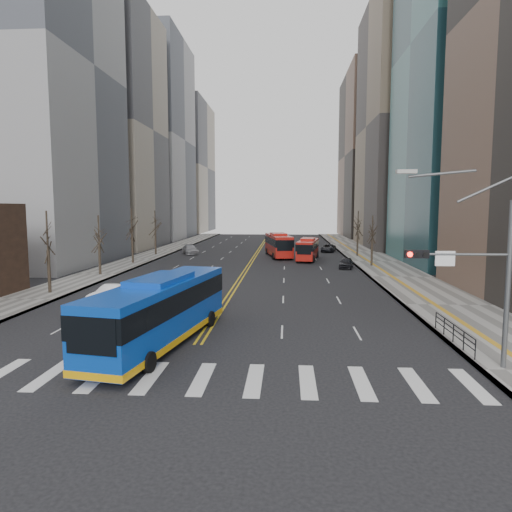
# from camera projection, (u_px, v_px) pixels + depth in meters

# --- Properties ---
(ground) EXTENTS (220.00, 220.00, 0.00)m
(ground) POSITION_uv_depth(u_px,v_px,m) (176.00, 378.00, 20.57)
(ground) COLOR black
(sidewalk_right) EXTENTS (7.00, 130.00, 0.15)m
(sidewalk_right) POSITION_uv_depth(u_px,v_px,m) (376.00, 262.00, 64.05)
(sidewalk_right) COLOR slate
(sidewalk_right) RESTS_ON ground
(sidewalk_left) EXTENTS (5.00, 130.00, 0.15)m
(sidewalk_left) POSITION_uv_depth(u_px,v_px,m) (139.00, 260.00, 66.30)
(sidewalk_left) COLOR slate
(sidewalk_left) RESTS_ON ground
(crosswalk) EXTENTS (26.70, 4.00, 0.01)m
(crosswalk) POSITION_uv_depth(u_px,v_px,m) (176.00, 378.00, 20.57)
(crosswalk) COLOR silver
(crosswalk) RESTS_ON ground
(centerline) EXTENTS (0.55, 100.00, 0.01)m
(centerline) POSITION_uv_depth(u_px,v_px,m) (256.00, 254.00, 75.14)
(centerline) COLOR gold
(centerline) RESTS_ON ground
(office_towers) EXTENTS (83.00, 134.00, 58.00)m
(office_towers) POSITION_uv_depth(u_px,v_px,m) (262.00, 121.00, 85.98)
(office_towers) COLOR gray
(office_towers) RESTS_ON ground
(signal_mast) EXTENTS (5.37, 0.37, 9.39)m
(signal_mast) POSITION_uv_depth(u_px,v_px,m) (477.00, 268.00, 21.13)
(signal_mast) COLOR slate
(signal_mast) RESTS_ON ground
(pedestrian_railing) EXTENTS (0.06, 6.06, 1.02)m
(pedestrian_railing) POSITION_uv_depth(u_px,v_px,m) (453.00, 330.00, 25.49)
(pedestrian_railing) COLOR black
(pedestrian_railing) RESTS_ON sidewalk_right
(street_trees) EXTENTS (35.20, 47.20, 7.60)m
(street_trees) POSITION_uv_depth(u_px,v_px,m) (186.00, 231.00, 54.81)
(street_trees) COLOR #2D241B
(street_trees) RESTS_ON ground
(blue_bus) EXTENTS (5.11, 13.66, 3.86)m
(blue_bus) POSITION_uv_depth(u_px,v_px,m) (161.00, 309.00, 25.49)
(blue_bus) COLOR #0C42B9
(blue_bus) RESTS_ON ground
(red_bus_near) EXTENTS (3.81, 10.29, 3.22)m
(red_bus_near) POSITION_uv_depth(u_px,v_px,m) (308.00, 248.00, 66.48)
(red_bus_near) COLOR #AE1912
(red_bus_near) RESTS_ON ground
(red_bus_far) EXTENTS (4.71, 12.03, 3.71)m
(red_bus_far) POSITION_uv_depth(u_px,v_px,m) (278.00, 244.00, 70.82)
(red_bus_far) COLOR #AE1912
(red_bus_far) RESTS_ON ground
(car_white) EXTENTS (2.93, 4.70, 1.46)m
(car_white) POSITION_uv_depth(u_px,v_px,m) (112.00, 294.00, 36.74)
(car_white) COLOR white
(car_white) RESTS_ON ground
(car_dark_mid) EXTENTS (2.38, 4.17, 1.34)m
(car_dark_mid) POSITION_uv_depth(u_px,v_px,m) (346.00, 263.00, 57.58)
(car_dark_mid) COLOR black
(car_dark_mid) RESTS_ON ground
(car_silver) EXTENTS (3.93, 5.49, 1.48)m
(car_silver) POSITION_uv_depth(u_px,v_px,m) (190.00, 250.00, 74.95)
(car_silver) COLOR gray
(car_silver) RESTS_ON ground
(car_dark_far) EXTENTS (3.15, 5.15, 1.33)m
(car_dark_far) POSITION_uv_depth(u_px,v_px,m) (328.00, 248.00, 78.76)
(car_dark_far) COLOR black
(car_dark_far) RESTS_ON ground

